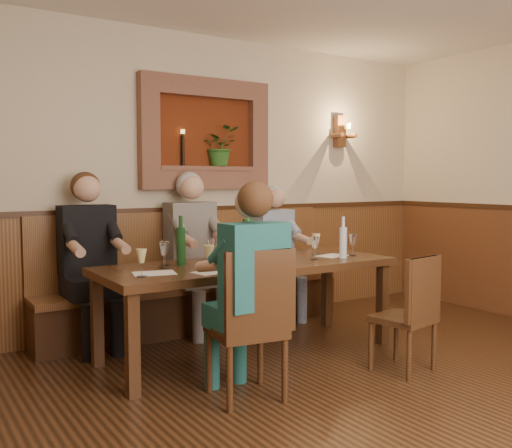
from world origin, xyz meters
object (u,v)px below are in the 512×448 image
at_px(person_bench_right, 278,265).
at_px(spittoon_bucket, 235,247).
at_px(chair_near_right, 405,337).
at_px(water_bottle, 343,241).
at_px(chair_near_left, 247,355).
at_px(person_bench_left, 91,276).
at_px(bench, 196,295).
at_px(wine_bottle_green_a, 248,239).
at_px(wine_bottle_green_b, 181,245).
at_px(dining_table, 249,272).
at_px(person_bench_mid, 195,266).
at_px(person_chair_front, 247,310).

relative_size(person_bench_right, spittoon_bucket, 4.85).
height_order(chair_near_right, water_bottle, water_bottle).
bearing_deg(spittoon_bucket, chair_near_left, -115.30).
bearing_deg(chair_near_left, water_bottle, 32.35).
bearing_deg(chair_near_right, person_bench_right, 76.52).
xyz_separation_m(person_bench_left, spittoon_bucket, (0.86, -0.88, 0.28)).
distance_m(bench, water_bottle, 1.52).
height_order(chair_near_right, person_bench_right, person_bench_right).
xyz_separation_m(chair_near_right, water_bottle, (0.05, 0.75, 0.64)).
distance_m(chair_near_left, wine_bottle_green_a, 1.12).
xyz_separation_m(person_bench_left, person_bench_right, (1.90, 0.00, -0.06)).
bearing_deg(water_bottle, chair_near_left, -156.41).
xyz_separation_m(person_bench_right, wine_bottle_green_b, (-1.40, -0.69, 0.35)).
height_order(person_bench_left, water_bottle, person_bench_left).
bearing_deg(chair_near_left, chair_near_right, 0.90).
bearing_deg(chair_near_right, person_bench_left, 125.17).
height_order(person_bench_left, person_bench_right, person_bench_left).
bearing_deg(person_bench_left, water_bottle, -30.00).
relative_size(person_bench_left, wine_bottle_green_a, 3.32).
xyz_separation_m(wine_bottle_green_a, water_bottle, (0.83, -0.20, -0.05)).
distance_m(dining_table, person_bench_mid, 0.84).
xyz_separation_m(chair_near_right, wine_bottle_green_a, (-0.77, 0.94, 0.69)).
bearing_deg(wine_bottle_green_a, spittoon_bucket, -168.05).
xyz_separation_m(bench, wine_bottle_green_b, (-0.52, -0.79, 0.58)).
bearing_deg(spittoon_bucket, person_bench_mid, 83.76).
bearing_deg(person_chair_front, person_bench_mid, 74.64).
distance_m(bench, chair_near_left, 1.80).
xyz_separation_m(dining_table, chair_near_left, (-0.51, -0.79, -0.39)).
relative_size(person_bench_right, person_chair_front, 0.96).
distance_m(chair_near_left, person_bench_mid, 1.72).
xyz_separation_m(dining_table, person_bench_left, (-1.02, 0.84, -0.06)).
height_order(chair_near_right, person_bench_mid, person_bench_mid).
distance_m(chair_near_right, person_chair_front, 1.31).
xyz_separation_m(dining_table, wine_bottle_green_b, (-0.52, 0.15, 0.23)).
bearing_deg(chair_near_left, dining_table, 65.96).
bearing_deg(chair_near_left, person_bench_mid, 83.38).
bearing_deg(chair_near_right, wine_bottle_green_a, 120.02).
bearing_deg(person_bench_left, dining_table, -39.34).
relative_size(person_chair_front, water_bottle, 4.00).
bearing_deg(person_bench_right, person_bench_left, -179.88).
bearing_deg(chair_near_left, wine_bottle_green_b, 99.62).
relative_size(chair_near_right, person_bench_left, 0.58).
bearing_deg(person_bench_mid, person_bench_right, 0.26).
distance_m(chair_near_left, spittoon_bucket, 1.02).
height_order(wine_bottle_green_b, water_bottle, wine_bottle_green_b).
relative_size(person_bench_left, wine_bottle_green_b, 3.85).
bearing_deg(wine_bottle_green_a, person_bench_mid, 92.52).
height_order(chair_near_left, person_bench_mid, person_bench_mid).
height_order(chair_near_right, person_chair_front, person_chair_front).
distance_m(dining_table, spittoon_bucket, 0.27).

